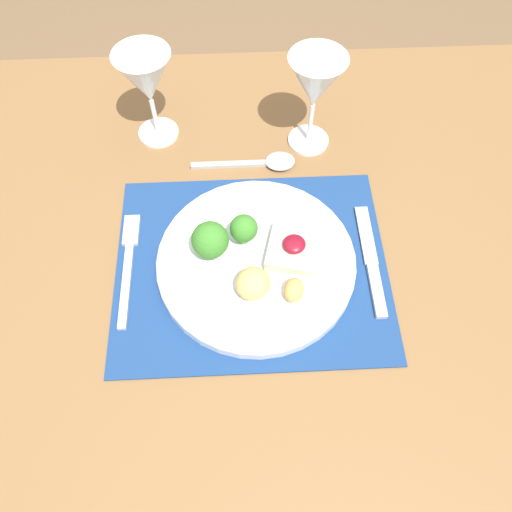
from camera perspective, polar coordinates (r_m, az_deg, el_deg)
name	(u,v)px	position (r m, az deg, el deg)	size (l,w,h in m)	color
ground_plane	(254,397)	(1.43, -0.28, -15.80)	(8.00, 8.00, 0.00)	brown
dining_table	(252,295)	(0.83, -0.47, -4.46)	(1.19, 0.99, 0.73)	brown
placemat	(251,266)	(0.75, -0.52, -1.12)	(0.40, 0.33, 0.00)	navy
dinner_plate	(255,258)	(0.73, -0.10, -0.21)	(0.29, 0.29, 0.08)	silver
fork	(129,260)	(0.77, -14.36, -0.48)	(0.02, 0.19, 0.01)	#B2B2B7
knife	(372,267)	(0.76, 13.13, -1.21)	(0.02, 0.19, 0.01)	#B2B2B7
spoon	(269,162)	(0.86, 1.45, 10.70)	(0.18, 0.04, 0.01)	#B2B2B7
wine_glass_near	(315,85)	(0.82, 6.78, 18.81)	(0.09, 0.09, 0.17)	white
wine_glass_far	(147,81)	(0.85, -12.39, 18.97)	(0.09, 0.09, 0.17)	white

